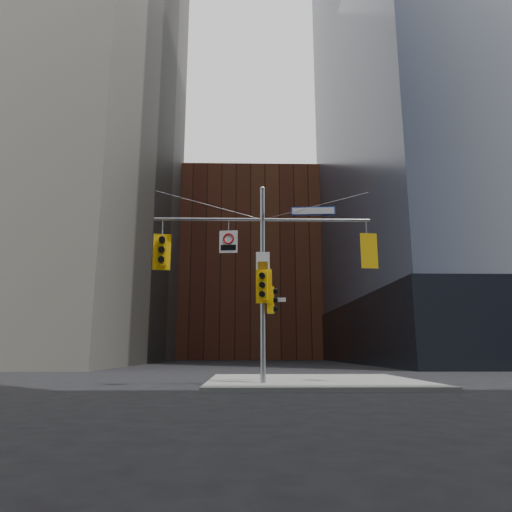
{
  "coord_description": "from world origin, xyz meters",
  "views": [
    {
      "loc": [
        -0.6,
        -14.25,
        1.24
      ],
      "look_at": [
        -0.24,
        2.0,
        4.62
      ],
      "focal_mm": 32.0,
      "sensor_mm": 36.0,
      "label": 1
    }
  ],
  "objects_px": {
    "signal_assembly": "(263,262)",
    "traffic_light_west_arm": "(162,251)",
    "traffic_light_east_arm": "(367,252)",
    "regulatory_sign_arm": "(228,241)",
    "traffic_light_pole_side": "(272,300)",
    "traffic_light_pole_front": "(263,286)",
    "street_sign_blade": "(313,211)"
  },
  "relations": [
    {
      "from": "traffic_light_east_arm",
      "to": "traffic_light_pole_side",
      "type": "xyz_separation_m",
      "value": [
        -3.53,
        -0.0,
        -1.78
      ]
    },
    {
      "from": "traffic_light_east_arm",
      "to": "regulatory_sign_arm",
      "type": "height_order",
      "value": "regulatory_sign_arm"
    },
    {
      "from": "signal_assembly",
      "to": "traffic_light_east_arm",
      "type": "relative_size",
      "value": 6.17
    },
    {
      "from": "traffic_light_east_arm",
      "to": "traffic_light_pole_front",
      "type": "height_order",
      "value": "traffic_light_east_arm"
    },
    {
      "from": "traffic_light_west_arm",
      "to": "regulatory_sign_arm",
      "type": "height_order",
      "value": "regulatory_sign_arm"
    },
    {
      "from": "traffic_light_pole_side",
      "to": "regulatory_sign_arm",
      "type": "xyz_separation_m",
      "value": [
        -1.57,
        -0.02,
        2.16
      ]
    },
    {
      "from": "traffic_light_east_arm",
      "to": "regulatory_sign_arm",
      "type": "xyz_separation_m",
      "value": [
        -5.11,
        -0.02,
        0.38
      ]
    },
    {
      "from": "traffic_light_pole_front",
      "to": "traffic_light_pole_side",
      "type": "bearing_deg",
      "value": 51.94
    },
    {
      "from": "signal_assembly",
      "to": "traffic_light_west_arm",
      "type": "relative_size",
      "value": 5.92
    },
    {
      "from": "signal_assembly",
      "to": "traffic_light_pole_side",
      "type": "height_order",
      "value": "signal_assembly"
    },
    {
      "from": "traffic_light_pole_side",
      "to": "traffic_light_pole_front",
      "type": "distance_m",
      "value": 0.63
    },
    {
      "from": "signal_assembly",
      "to": "traffic_light_west_arm",
      "type": "xyz_separation_m",
      "value": [
        -3.68,
        0.01,
        0.38
      ]
    },
    {
      "from": "traffic_light_pole_side",
      "to": "street_sign_blade",
      "type": "xyz_separation_m",
      "value": [
        1.57,
        0.0,
        3.33
      ]
    },
    {
      "from": "traffic_light_pole_side",
      "to": "regulatory_sign_arm",
      "type": "bearing_deg",
      "value": 102.5
    },
    {
      "from": "traffic_light_west_arm",
      "to": "traffic_light_east_arm",
      "type": "bearing_deg",
      "value": -8.73
    },
    {
      "from": "traffic_light_west_arm",
      "to": "traffic_light_pole_side",
      "type": "xyz_separation_m",
      "value": [
        4.0,
        -0.01,
        -1.78
      ]
    },
    {
      "from": "regulatory_sign_arm",
      "to": "traffic_light_pole_front",
      "type": "bearing_deg",
      "value": -4.85
    },
    {
      "from": "traffic_light_west_arm",
      "to": "traffic_light_pole_side",
      "type": "distance_m",
      "value": 4.38
    },
    {
      "from": "signal_assembly",
      "to": "traffic_light_west_arm",
      "type": "distance_m",
      "value": 3.7
    },
    {
      "from": "traffic_light_west_arm",
      "to": "signal_assembly",
      "type": "bearing_deg",
      "value": -8.85
    },
    {
      "from": "traffic_light_west_arm",
      "to": "traffic_light_pole_front",
      "type": "distance_m",
      "value": 3.91
    },
    {
      "from": "traffic_light_pole_side",
      "to": "traffic_light_pole_front",
      "type": "bearing_deg",
      "value": 141.7
    },
    {
      "from": "signal_assembly",
      "to": "street_sign_blade",
      "type": "relative_size",
      "value": 4.83
    },
    {
      "from": "traffic_light_east_arm",
      "to": "traffic_light_pole_side",
      "type": "distance_m",
      "value": 3.96
    },
    {
      "from": "traffic_light_pole_side",
      "to": "traffic_light_pole_front",
      "type": "xyz_separation_m",
      "value": [
        -0.32,
        -0.27,
        0.48
      ]
    },
    {
      "from": "signal_assembly",
      "to": "traffic_light_pole_front",
      "type": "distance_m",
      "value": 0.96
    },
    {
      "from": "traffic_light_west_arm",
      "to": "traffic_light_pole_side",
      "type": "bearing_deg",
      "value": -8.85
    },
    {
      "from": "traffic_light_west_arm",
      "to": "traffic_light_pole_front",
      "type": "relative_size",
      "value": 1.11
    },
    {
      "from": "traffic_light_east_arm",
      "to": "signal_assembly",
      "type": "bearing_deg",
      "value": -4.93
    },
    {
      "from": "traffic_light_pole_side",
      "to": "regulatory_sign_arm",
      "type": "height_order",
      "value": "regulatory_sign_arm"
    },
    {
      "from": "traffic_light_pole_front",
      "to": "regulatory_sign_arm",
      "type": "xyz_separation_m",
      "value": [
        -1.25,
        0.25,
        1.68
      ]
    },
    {
      "from": "traffic_light_west_arm",
      "to": "street_sign_blade",
      "type": "xyz_separation_m",
      "value": [
        5.57,
        -0.01,
        1.55
      ]
    }
  ]
}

